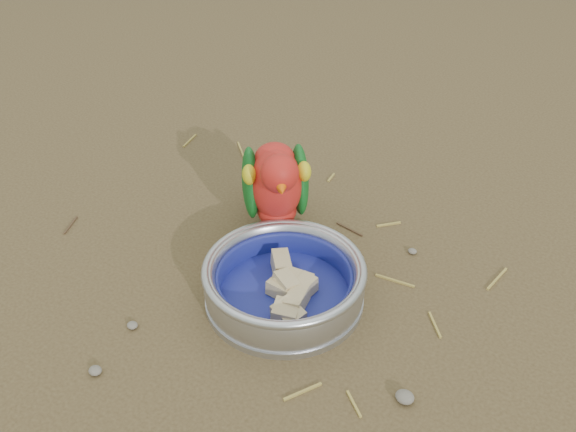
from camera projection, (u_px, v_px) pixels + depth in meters
The scene contains 6 objects.
ground at pixel (313, 297), 0.89m from camera, with size 60.00×60.00×0.00m, color brown.
food_bowl at pixel (284, 296), 0.88m from camera, with size 0.22×0.22×0.02m, color #B2B2BA.
bowl_wall at pixel (284, 279), 0.86m from camera, with size 0.22×0.22×0.04m, color #B2B2BA, non-canonical shape.
fruit_wedges at pixel (284, 283), 0.86m from camera, with size 0.13×0.13×0.03m, color tan, non-canonical shape.
lory_parrot at pixel (276, 192), 0.95m from camera, with size 0.10×0.21×0.17m, color red, non-canonical shape.
ground_debris at pixel (302, 270), 0.93m from camera, with size 0.90×0.80×0.01m, color #A78F41, non-canonical shape.
Camera 1 is at (0.34, -0.56, 0.61)m, focal length 40.00 mm.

